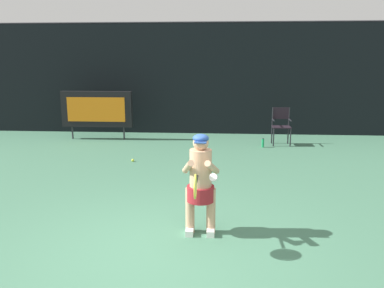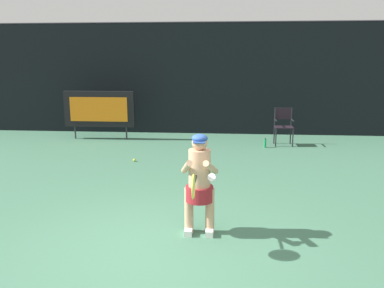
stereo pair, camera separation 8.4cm
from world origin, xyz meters
TOP-DOWN VIEW (x-y plane):
  - ground at (0.00, -0.19)m, footprint 18.00×22.00m
  - backdrop_screen at (0.00, 8.50)m, footprint 18.00×0.12m
  - scoreboard at (-3.02, 7.23)m, footprint 2.20×0.21m
  - umpire_chair at (2.57, 6.84)m, footprint 0.52×0.44m
  - water_bottle at (2.02, 6.41)m, footprint 0.07×0.07m
  - tennis_player at (0.51, 0.67)m, footprint 0.54×0.62m
  - tennis_racket at (0.48, 0.05)m, footprint 0.03×0.60m
  - tennis_ball_loose at (-1.34, 4.57)m, footprint 0.07×0.07m

SIDE VIEW (x-z plane):
  - ground at x=0.00m, z-range -0.02..0.00m
  - tennis_ball_loose at x=-1.34m, z-range 0.00..0.07m
  - water_bottle at x=2.02m, z-range -0.01..0.26m
  - umpire_chair at x=2.57m, z-range 0.08..1.16m
  - tennis_player at x=0.51m, z-range 0.06..1.51m
  - tennis_racket at x=0.48m, z-range 0.76..1.07m
  - scoreboard at x=-3.02m, z-range 0.20..1.70m
  - backdrop_screen at x=0.00m, z-range -0.02..3.64m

